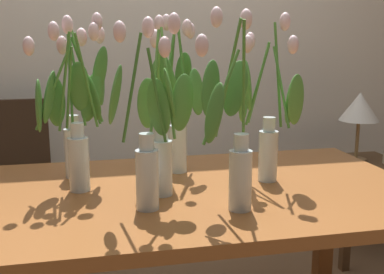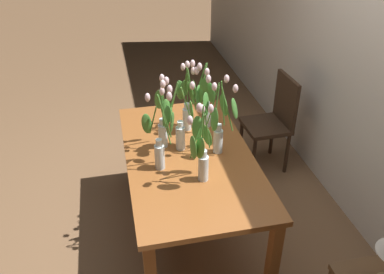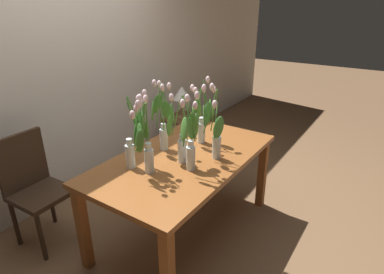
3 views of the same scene
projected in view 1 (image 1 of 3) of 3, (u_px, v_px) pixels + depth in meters
The scene contains 12 objects.
room_wall_rear at pixel (139, 20), 2.78m from camera, with size 9.00×0.10×2.70m, color silver.
dining_table at pixel (186, 214), 1.59m from camera, with size 1.60×0.90×0.74m.
tulip_vase_0 at pixel (177, 108), 1.73m from camera, with size 0.21×0.26×0.59m.
tulip_vase_1 at pixel (232, 137), 1.35m from camera, with size 0.21×0.23×0.59m.
tulip_vase_2 at pixel (162, 134), 1.46m from camera, with size 0.16×0.24×0.57m.
tulip_vase_3 at pixel (82, 113), 1.64m from camera, with size 0.18×0.18×0.58m.
tulip_vase_4 at pixel (70, 125), 1.52m from camera, with size 0.25×0.19×0.55m.
tulip_vase_5 at pixel (146, 148), 1.35m from camera, with size 0.22×0.11×0.55m.
tulip_vase_6 at pixel (269, 120), 1.61m from camera, with size 0.23×0.20×0.58m.
dining_chair at pixel (10, 180), 2.40m from camera, with size 0.42×0.42×0.93m.
side_table at pixel (361, 182), 2.68m from camera, with size 0.44×0.44×0.55m.
table_lamp at pixel (360, 109), 2.61m from camera, with size 0.22×0.22×0.40m.
Camera 1 is at (-0.30, -1.47, 1.23)m, focal length 43.49 mm.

